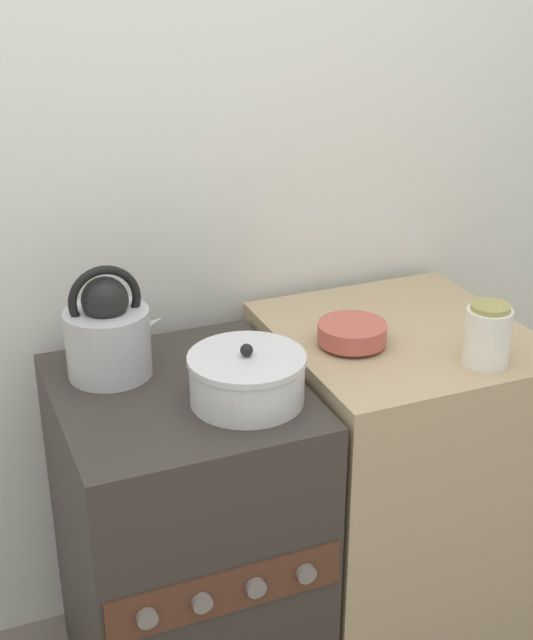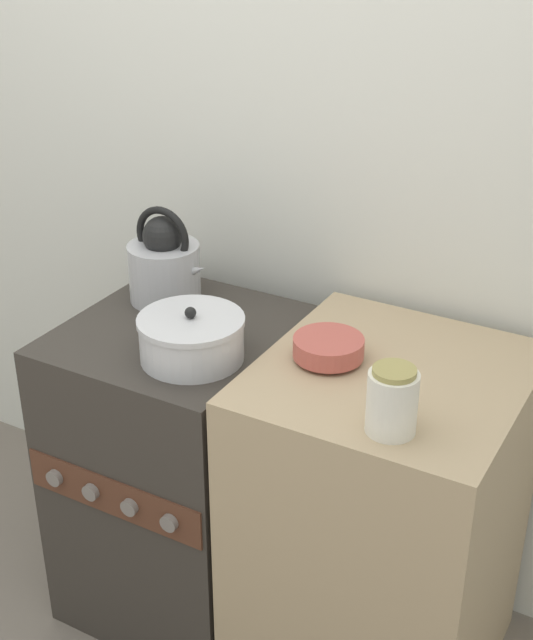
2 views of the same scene
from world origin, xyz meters
name	(u,v)px [view 2 (image 2 of 2)]	position (x,y,z in m)	size (l,w,h in m)	color
wall_back	(255,148)	(0.00, 0.71, 1.25)	(7.00, 0.06, 2.50)	silver
stove	(183,468)	(0.00, 0.30, 0.44)	(0.55, 0.62, 0.88)	#332D28
counter	(381,527)	(0.59, 0.32, 0.45)	(0.60, 0.64, 0.91)	tan
kettle	(165,264)	(-0.12, 0.43, 0.98)	(0.24, 0.19, 0.27)	#B2B2B7
cooking_pot	(192,338)	(0.12, 0.19, 0.93)	(0.26, 0.26, 0.14)	silver
enamel_bowl	(328,348)	(0.43, 0.30, 0.94)	(0.17, 0.17, 0.06)	#B75147
storage_jar	(392,401)	(0.67, 0.10, 0.98)	(0.10, 0.10, 0.15)	silver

